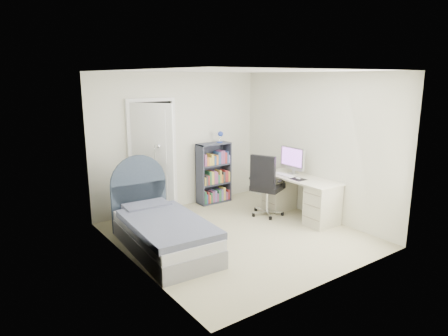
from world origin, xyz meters
TOP-DOWN VIEW (x-y plane):
  - room_shell at (0.00, 0.00)m, footprint 3.50×3.70m
  - door at (-0.66, 1.56)m, footprint 0.92×0.69m
  - bed at (-1.17, 0.25)m, footprint 1.05×2.03m
  - nightstand at (-1.23, 1.42)m, footprint 0.40×0.40m
  - floor_lamp at (-0.72, 1.29)m, footprint 0.19×0.19m
  - bookcase at (0.67, 1.61)m, footprint 0.66×0.28m
  - desk at (1.41, 0.05)m, footprint 0.58×1.46m
  - office_chair at (0.93, 0.41)m, footprint 0.66×0.66m

SIDE VIEW (x-z plane):
  - bed at x=-1.17m, z-range -0.33..0.89m
  - nightstand at x=-1.23m, z-range 0.09..0.68m
  - desk at x=1.41m, z-range -0.21..0.99m
  - bookcase at x=0.67m, z-range -0.15..1.24m
  - floor_lamp at x=-0.72m, z-range -0.12..1.22m
  - office_chair at x=0.93m, z-range 0.05..1.17m
  - door at x=-0.66m, z-range 0.00..2.06m
  - room_shell at x=0.00m, z-range -0.05..2.55m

